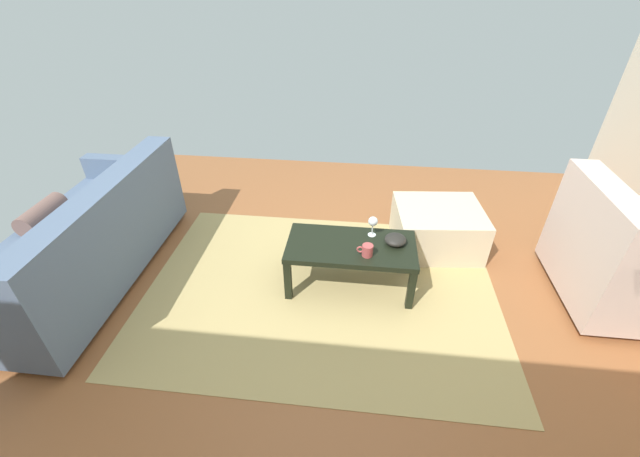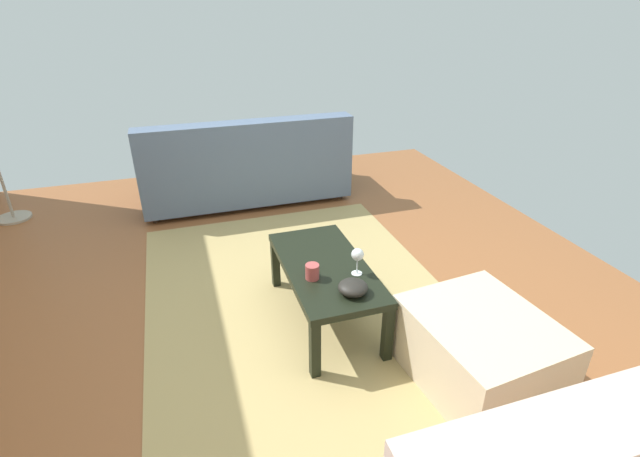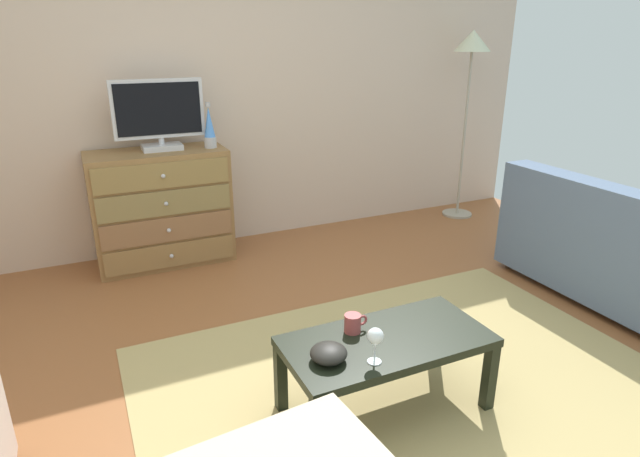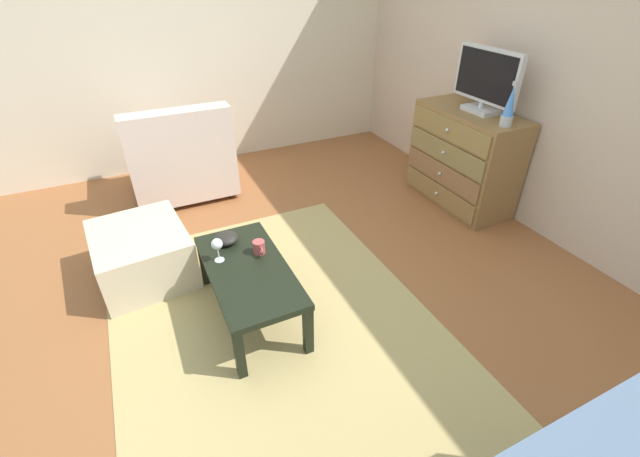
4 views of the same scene
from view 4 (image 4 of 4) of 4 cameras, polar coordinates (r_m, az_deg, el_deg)
ground_plane at (r=2.87m, az=-3.41°, el=-10.17°), size 5.77×4.91×0.05m
wall_accent_rear at (r=3.60m, az=32.43°, el=18.42°), size 5.77×0.12×2.63m
wall_plain_left at (r=4.70m, az=-17.71°, el=24.13°), size 0.12×4.91×2.63m
area_rug at (r=2.67m, az=-5.81°, el=-13.61°), size 2.60×1.90×0.01m
dresser at (r=3.99m, az=19.00°, el=9.06°), size 0.98×0.49×0.86m
tv at (r=3.77m, az=21.80°, el=18.38°), size 0.64×0.18×0.50m
lava_lamp at (r=3.53m, az=24.50°, el=14.91°), size 0.09×0.09×0.33m
coffee_table at (r=2.58m, az=-9.76°, el=-6.19°), size 0.93×0.46×0.38m
wine_glass at (r=2.58m, az=-13.92°, el=-2.18°), size 0.07×0.07×0.16m
mug at (r=2.63m, az=-8.33°, el=-2.57°), size 0.11×0.08×0.08m
bowl_decorative at (r=2.77m, az=-12.73°, el=-1.31°), size 0.16×0.16×0.07m
armchair at (r=4.15m, az=-18.53°, el=8.89°), size 0.80×0.91×0.88m
ottoman at (r=3.19m, az=-23.11°, el=-3.24°), size 0.75×0.66×0.37m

